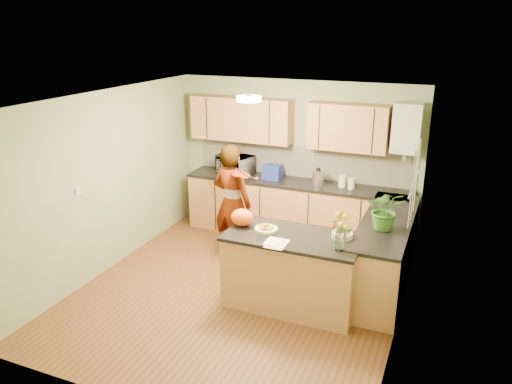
% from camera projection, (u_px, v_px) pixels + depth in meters
% --- Properties ---
extents(floor, '(4.50, 4.50, 0.00)m').
position_uv_depth(floor, '(241.00, 290.00, 6.55)').
color(floor, '#593719').
rests_on(floor, ground).
extents(ceiling, '(4.00, 4.50, 0.02)m').
position_uv_depth(ceiling, '(239.00, 99.00, 5.75)').
color(ceiling, silver).
rests_on(ceiling, wall_back).
extents(wall_back, '(4.00, 0.02, 2.50)m').
position_uv_depth(wall_back, '(297.00, 158.00, 8.12)').
color(wall_back, gray).
rests_on(wall_back, floor).
extents(wall_front, '(4.00, 0.02, 2.50)m').
position_uv_depth(wall_front, '(129.00, 284.00, 4.18)').
color(wall_front, gray).
rests_on(wall_front, floor).
extents(wall_left, '(0.02, 4.50, 2.50)m').
position_uv_depth(wall_left, '(108.00, 182.00, 6.88)').
color(wall_left, gray).
rests_on(wall_left, floor).
extents(wall_right, '(0.02, 4.50, 2.50)m').
position_uv_depth(wall_right, '(407.00, 225.00, 5.42)').
color(wall_right, gray).
rests_on(wall_right, floor).
extents(back_counter, '(3.64, 0.62, 0.94)m').
position_uv_depth(back_counter, '(295.00, 209.00, 8.07)').
color(back_counter, '#A77042').
rests_on(back_counter, floor).
extents(right_counter, '(0.62, 2.24, 0.94)m').
position_uv_depth(right_counter, '(385.00, 253.00, 6.53)').
color(right_counter, '#A77042').
rests_on(right_counter, floor).
extents(splashback, '(3.60, 0.02, 0.52)m').
position_uv_depth(splashback, '(302.00, 161.00, 8.09)').
color(splashback, beige).
rests_on(splashback, back_counter).
extents(upper_cabinets, '(3.20, 0.34, 0.70)m').
position_uv_depth(upper_cabinets, '(284.00, 122.00, 7.84)').
color(upper_cabinets, '#A77042').
rests_on(upper_cabinets, wall_back).
extents(boiler, '(0.40, 0.30, 0.86)m').
position_uv_depth(boiler, '(407.00, 128.00, 7.15)').
color(boiler, silver).
rests_on(boiler, wall_back).
extents(window_right, '(0.01, 1.30, 1.05)m').
position_uv_depth(window_right, '(415.00, 183.00, 5.86)').
color(window_right, silver).
rests_on(window_right, wall_right).
extents(light_switch, '(0.02, 0.09, 0.09)m').
position_uv_depth(light_switch, '(78.00, 192.00, 6.33)').
color(light_switch, silver).
rests_on(light_switch, wall_left).
extents(ceiling_lamp, '(0.30, 0.30, 0.07)m').
position_uv_depth(ceiling_lamp, '(249.00, 99.00, 6.02)').
color(ceiling_lamp, '#FFEABF').
rests_on(ceiling_lamp, ceiling).
extents(peninsula_island, '(1.62, 0.83, 0.93)m').
position_uv_depth(peninsula_island, '(293.00, 270.00, 6.08)').
color(peninsula_island, '#A77042').
rests_on(peninsula_island, floor).
extents(fruit_dish, '(0.28, 0.28, 0.10)m').
position_uv_depth(fruit_dish, '(266.00, 228.00, 6.05)').
color(fruit_dish, beige).
rests_on(fruit_dish, peninsula_island).
extents(orange_bowl, '(0.24, 0.24, 0.14)m').
position_uv_depth(orange_bowl, '(342.00, 233.00, 5.84)').
color(orange_bowl, beige).
rests_on(orange_bowl, peninsula_island).
extents(flower_vase, '(0.26, 0.26, 0.49)m').
position_uv_depth(flower_vase, '(341.00, 223.00, 5.45)').
color(flower_vase, silver).
rests_on(flower_vase, peninsula_island).
extents(orange_bag, '(0.35, 0.33, 0.22)m').
position_uv_depth(orange_bag, '(242.00, 217.00, 6.19)').
color(orange_bag, '#FF5115').
rests_on(orange_bag, peninsula_island).
extents(papers, '(0.22, 0.31, 0.01)m').
position_uv_depth(papers, '(277.00, 243.00, 5.70)').
color(papers, white).
rests_on(papers, peninsula_island).
extents(violinist, '(0.71, 0.54, 1.74)m').
position_uv_depth(violinist, '(232.00, 203.00, 7.20)').
color(violinist, tan).
rests_on(violinist, floor).
extents(violin, '(0.68, 0.59, 0.17)m').
position_uv_depth(violin, '(238.00, 174.00, 6.76)').
color(violin, '#4B0A04').
rests_on(violin, violinist).
extents(microwave, '(0.65, 0.52, 0.32)m').
position_uv_depth(microwave, '(235.00, 165.00, 8.28)').
color(microwave, silver).
rests_on(microwave, back_counter).
extents(blue_box, '(0.30, 0.22, 0.23)m').
position_uv_depth(blue_box, '(272.00, 172.00, 8.02)').
color(blue_box, navy).
rests_on(blue_box, back_counter).
extents(kettle, '(0.17, 0.17, 0.32)m').
position_uv_depth(kettle, '(318.00, 177.00, 7.71)').
color(kettle, silver).
rests_on(kettle, back_counter).
extents(jar_cream, '(0.14, 0.14, 0.18)m').
position_uv_depth(jar_cream, '(343.00, 181.00, 7.64)').
color(jar_cream, beige).
rests_on(jar_cream, back_counter).
extents(jar_white, '(0.14, 0.14, 0.17)m').
position_uv_depth(jar_white, '(351.00, 184.00, 7.54)').
color(jar_white, silver).
rests_on(jar_white, back_counter).
extents(potted_plant, '(0.51, 0.45, 0.51)m').
position_uv_depth(potted_plant, '(386.00, 210.00, 6.01)').
color(potted_plant, '#356F25').
rests_on(potted_plant, right_counter).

